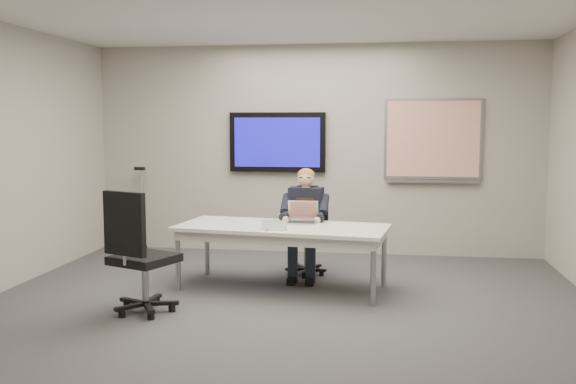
# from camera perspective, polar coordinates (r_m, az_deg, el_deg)

# --- Properties ---
(floor) EXTENTS (6.00, 6.00, 0.02)m
(floor) POSITION_cam_1_polar(r_m,az_deg,el_deg) (5.92, -0.87, -11.09)
(floor) COLOR #3B3B3D
(floor) RESTS_ON ground
(ceiling) EXTENTS (6.00, 6.00, 0.02)m
(ceiling) POSITION_cam_1_polar(r_m,az_deg,el_deg) (5.76, -0.92, 16.60)
(ceiling) COLOR silver
(ceiling) RESTS_ON wall_back
(wall_back) EXTENTS (6.00, 0.02, 2.80)m
(wall_back) POSITION_cam_1_polar(r_m,az_deg,el_deg) (8.64, 2.39, 3.78)
(wall_back) COLOR #A59F95
(wall_back) RESTS_ON ground
(wall_front) EXTENTS (6.00, 0.02, 2.80)m
(wall_front) POSITION_cam_1_polar(r_m,az_deg,el_deg) (2.77, -11.17, -1.32)
(wall_front) COLOR #A59F95
(wall_front) RESTS_ON ground
(conference_table) EXTENTS (2.30, 1.20, 0.68)m
(conference_table) POSITION_cam_1_polar(r_m,az_deg,el_deg) (6.78, -0.52, -3.65)
(conference_table) COLOR white
(conference_table) RESTS_ON ground
(tv_display) EXTENTS (1.30, 0.09, 0.80)m
(tv_display) POSITION_cam_1_polar(r_m,az_deg,el_deg) (8.65, -0.95, 4.45)
(tv_display) COLOR black
(tv_display) RESTS_ON wall_back
(whiteboard) EXTENTS (1.25, 0.08, 1.10)m
(whiteboard) POSITION_cam_1_polar(r_m,az_deg,el_deg) (8.58, 12.76, 4.49)
(whiteboard) COLOR gray
(whiteboard) RESTS_ON wall_back
(office_chair_far) EXTENTS (0.56, 0.56, 0.93)m
(office_chair_far) POSITION_cam_1_polar(r_m,az_deg,el_deg) (7.53, 1.76, -5.08)
(office_chair_far) COLOR black
(office_chair_far) RESTS_ON ground
(office_chair_near) EXTENTS (0.72, 0.72, 1.15)m
(office_chair_near) POSITION_cam_1_polar(r_m,az_deg,el_deg) (6.10, -12.93, -7.24)
(office_chair_near) COLOR black
(office_chair_near) RESTS_ON ground
(seated_person) EXTENTS (0.40, 0.69, 1.24)m
(seated_person) POSITION_cam_1_polar(r_m,az_deg,el_deg) (7.27, 1.45, -3.79)
(seated_person) COLOR #1E2533
(seated_person) RESTS_ON office_chair_far
(crutch) EXTENTS (0.23, 0.42, 1.21)m
(crutch) POSITION_cam_1_polar(r_m,az_deg,el_deg) (9.12, -12.79, -1.32)
(crutch) COLOR #A7AAAE
(crutch) RESTS_ON ground
(laptop) EXTENTS (0.33, 0.31, 0.23)m
(laptop) POSITION_cam_1_polar(r_m,az_deg,el_deg) (6.96, 1.28, -2.27)
(laptop) COLOR #A8A8AB
(laptop) RESTS_ON conference_table
(name_tent) EXTENTS (0.26, 0.09, 0.10)m
(name_tent) POSITION_cam_1_polar(r_m,az_deg,el_deg) (6.49, -1.27, -2.96)
(name_tent) COLOR silver
(name_tent) RESTS_ON conference_table
(pen) EXTENTS (0.02, 0.15, 0.01)m
(pen) POSITION_cam_1_polar(r_m,az_deg,el_deg) (6.50, -1.83, -3.33)
(pen) COLOR black
(pen) RESTS_ON conference_table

